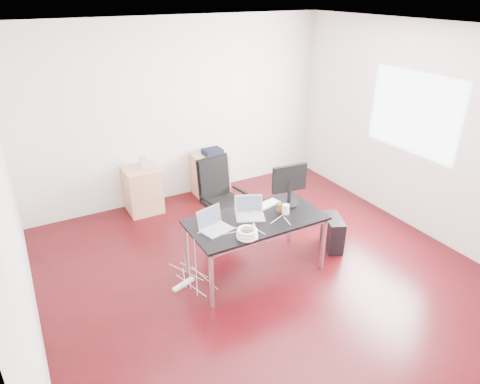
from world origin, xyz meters
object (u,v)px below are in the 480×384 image
filing_cabinet_right (210,175)px  pc_tower (333,232)px  desk (256,223)px  office_chair (220,194)px  filing_cabinet_left (143,190)px

filing_cabinet_right → pc_tower: filing_cabinet_right is taller
desk → office_chair: (0.04, 1.02, -0.07)m
desk → pc_tower: desk is taller
office_chair → pc_tower: (1.13, -1.06, -0.39)m
pc_tower → office_chair: bearing=160.8°
filing_cabinet_right → office_chair: bearing=-108.5°
office_chair → pc_tower: bearing=-51.1°
desk → filing_cabinet_left: 2.32m
office_chair → filing_cabinet_left: bearing=114.8°
desk → filing_cabinet_left: (-0.72, 2.18, -0.33)m
filing_cabinet_left → pc_tower: (1.89, -2.22, -0.13)m
desk → office_chair: office_chair is taller
office_chair → filing_cabinet_left: office_chair is taller
filing_cabinet_left → office_chair: bearing=-57.0°
desk → filing_cabinet_right: desk is taller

